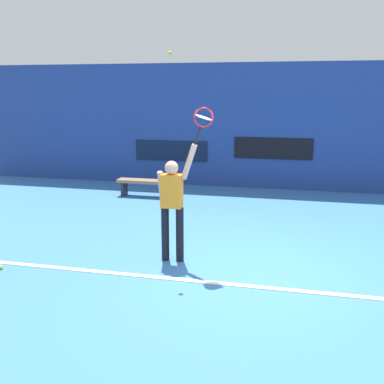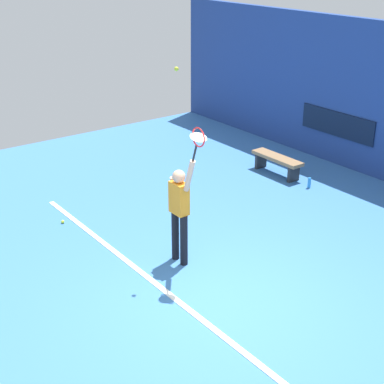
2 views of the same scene
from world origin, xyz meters
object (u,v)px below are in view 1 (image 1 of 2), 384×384
object	(u,v)px
water_bottle	(181,194)
spare_ball	(1,267)
court_bench	(143,184)
tennis_racket	(203,120)
tennis_ball	(170,53)
tennis_player	(172,202)

from	to	relation	value
water_bottle	spare_ball	xyz separation A→B (m)	(-1.65, -5.24, -0.09)
court_bench	spare_ball	distance (m)	5.28
tennis_racket	water_bottle	world-z (taller)	tennis_racket
court_bench	water_bottle	bearing A→B (deg)	0.00
spare_ball	tennis_racket	bearing A→B (deg)	17.70
tennis_ball	spare_ball	xyz separation A→B (m)	(-2.58, -0.96, -3.30)
tennis_racket	water_bottle	bearing A→B (deg)	108.61
tennis_player	tennis_ball	bearing A→B (deg)	-95.19
tennis_player	court_bench	xyz separation A→B (m)	(-1.97, 4.25, -0.67)
tennis_ball	water_bottle	xyz separation A→B (m)	(-0.93, 4.28, -3.22)
tennis_racket	tennis_ball	distance (m)	1.11
water_bottle	spare_ball	bearing A→B (deg)	-107.52
tennis_racket	water_bottle	distance (m)	5.01
court_bench	spare_ball	bearing A→B (deg)	-96.64
tennis_racket	spare_ball	xyz separation A→B (m)	(-3.09, -0.99, -2.32)
tennis_player	tennis_racket	distance (m)	1.43
tennis_ball	spare_ball	distance (m)	4.30
tennis_ball	water_bottle	size ratio (longest dim) A/B	0.28
tennis_racket	water_bottle	size ratio (longest dim) A/B	2.61
tennis_player	court_bench	distance (m)	4.73
tennis_racket	tennis_ball	bearing A→B (deg)	-176.91
tennis_player	spare_ball	xyz separation A→B (m)	(-2.58, -0.99, -0.98)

